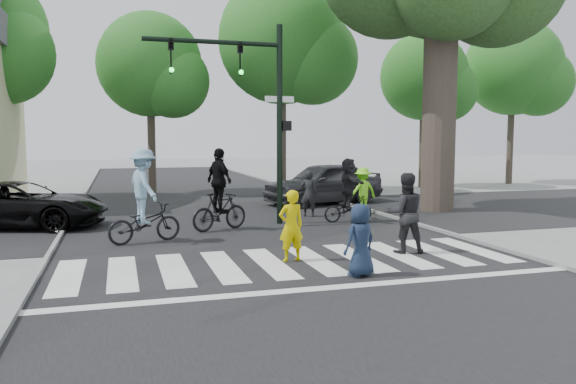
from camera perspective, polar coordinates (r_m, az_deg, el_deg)
name	(u,v)px	position (r m, az deg, el deg)	size (l,w,h in m)	color
ground	(308,273)	(11.15, 2.02, -8.18)	(120.00, 120.00, 0.00)	gray
road_stem	(251,232)	(15.87, -3.83, -4.04)	(10.00, 70.00, 0.01)	black
road_cross	(230,217)	(18.77, -5.89, -2.56)	(70.00, 10.00, 0.01)	black
curb_left	(58,239)	(15.55, -22.34, -4.48)	(0.10, 70.00, 0.10)	gray
curb_right	(411,222)	(17.68, 12.35, -3.02)	(0.10, 70.00, 0.10)	gray
crosswalk	(298,265)	(11.76, 0.97, -7.41)	(10.00, 3.85, 0.01)	silver
traffic_signal	(252,95)	(16.94, -3.66, 9.79)	(4.45, 0.29, 6.00)	black
bg_tree_2	(156,69)	(27.11, -13.30, 12.06)	(5.04, 4.80, 8.40)	brown
bg_tree_3	(290,45)	(27.03, 0.20, 14.71)	(6.30, 6.00, 10.20)	brown
bg_tree_4	(430,80)	(30.86, 14.20, 10.95)	(4.83, 4.60, 8.15)	brown
bg_tree_5	(519,71)	(34.85, 22.45, 11.27)	(5.67, 5.40, 9.30)	brown
pedestrian_woman	(291,226)	(11.99, 0.32, -3.45)	(0.56, 0.37, 1.54)	#D0BC01
pedestrian_child	(361,240)	(10.79, 7.38, -4.88)	(0.69, 0.45, 1.40)	#18263C
pedestrian_adult	(405,213)	(13.12, 11.82, -2.11)	(0.90, 0.70, 1.85)	black
cyclist_left	(144,202)	(14.53, -14.41, -0.99)	(1.99, 1.39, 2.39)	black
cyclist_mid	(220,197)	(16.09, -6.96, -0.48)	(1.85, 1.18, 2.35)	black
cyclist_right	(348,194)	(17.66, 6.15, -0.16)	(1.59, 1.48, 2.01)	black
car_suv	(21,205)	(18.22, -25.50, -1.18)	(2.26, 4.91, 1.36)	black
car_grey	(323,183)	(22.41, 3.62, 0.93)	(1.98, 4.93, 1.68)	#38383D
bystander_hivis	(363,191)	(19.75, 7.60, 0.15)	(1.04, 0.60, 1.60)	#86FF23
bystander_dark	(309,194)	(18.76, 2.13, -0.16)	(0.57, 0.37, 1.55)	black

